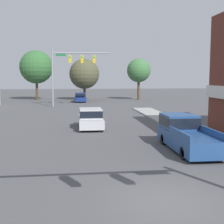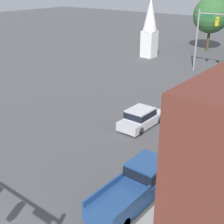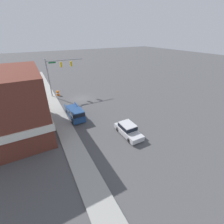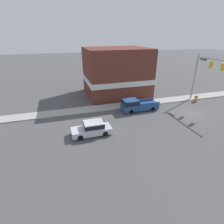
# 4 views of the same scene
# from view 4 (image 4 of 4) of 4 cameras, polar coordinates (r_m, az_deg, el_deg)

# --- Properties ---
(ground_plane) EXTENTS (200.00, 200.00, 0.00)m
(ground_plane) POSITION_cam_4_polar(r_m,az_deg,el_deg) (28.86, 24.14, -0.30)
(ground_plane) COLOR #4C4C4F
(sidewalk_curb) EXTENTS (2.40, 60.00, 0.14)m
(sidewalk_curb) POSITION_cam_4_polar(r_m,az_deg,el_deg) (32.95, 17.94, 3.72)
(sidewalk_curb) COLOR #9E9E99
(sidewalk_curb) RESTS_ON ground
(near_signal_assembly) EXTENTS (7.64, 0.49, 7.96)m
(near_signal_assembly) POSITION_cam_4_polar(r_m,az_deg,el_deg) (32.21, 28.48, 12.12)
(near_signal_assembly) COLOR gray
(near_signal_assembly) RESTS_ON ground
(car_lead) EXTENTS (1.88, 4.61, 1.62)m
(car_lead) POSITION_cam_4_polar(r_m,az_deg,el_deg) (20.64, -6.43, -5.24)
(car_lead) COLOR black
(car_lead) RESTS_ON ground
(pickup_truck_parked) EXTENTS (1.97, 5.74, 1.88)m
(pickup_truck_parked) POSITION_cam_4_polar(r_m,az_deg,el_deg) (27.16, 7.99, 2.32)
(pickup_truck_parked) COLOR black
(pickup_truck_parked) RESTS_ON ground
(construction_barrel) EXTENTS (0.59, 0.59, 1.06)m
(construction_barrel) POSITION_cam_4_polar(r_m,az_deg,el_deg) (34.15, 25.76, 4.00)
(construction_barrel) COLOR orange
(construction_barrel) RESTS_ON ground
(corner_brick_building) EXTENTS (9.93, 11.65, 8.65)m
(corner_brick_building) POSITION_cam_4_polar(r_m,az_deg,el_deg) (34.06, 1.41, 12.76)
(corner_brick_building) COLOR brown
(corner_brick_building) RESTS_ON ground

